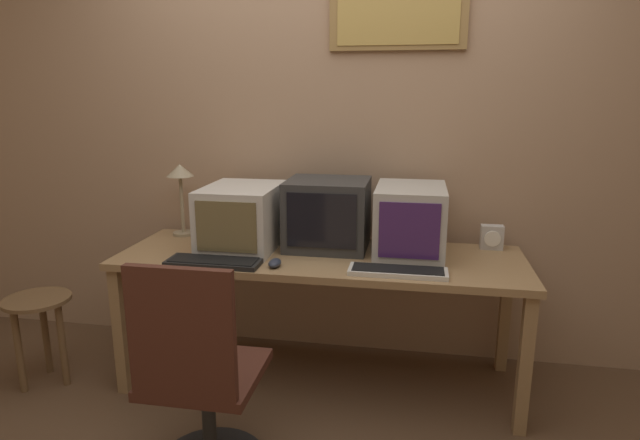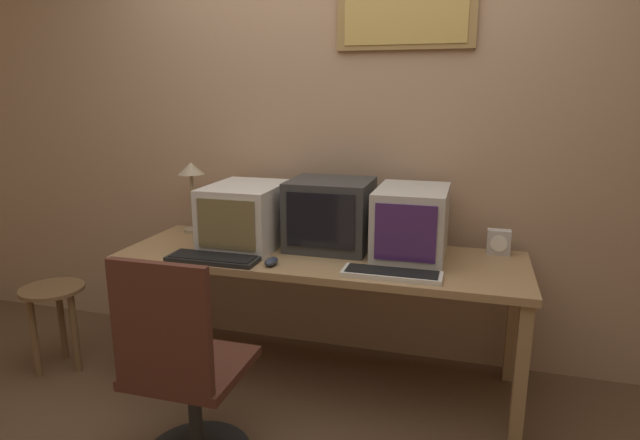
{
  "view_description": "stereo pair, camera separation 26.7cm",
  "coord_description": "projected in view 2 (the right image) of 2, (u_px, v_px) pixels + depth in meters",
  "views": [
    {
      "loc": [
        0.46,
        -1.86,
        1.52
      ],
      "look_at": [
        0.0,
        0.69,
        0.89
      ],
      "focal_mm": 30.0,
      "sensor_mm": 36.0,
      "label": 1
    },
    {
      "loc": [
        0.72,
        -1.8,
        1.52
      ],
      "look_at": [
        0.0,
        0.69,
        0.89
      ],
      "focal_mm": 30.0,
      "sensor_mm": 36.0,
      "label": 2
    }
  ],
  "objects": [
    {
      "name": "wall_back",
      "position": [
        342.0,
        129.0,
        2.98
      ],
      "size": [
        8.0,
        0.08,
        2.6
      ],
      "color": "tan",
      "rests_on": "ground_plane"
    },
    {
      "name": "side_stool",
      "position": [
        54.0,
        308.0,
        2.91
      ],
      "size": [
        0.33,
        0.33,
        0.48
      ],
      "color": "brown",
      "rests_on": "ground_plane"
    },
    {
      "name": "mouse_near_keyboard",
      "position": [
        271.0,
        261.0,
        2.54
      ],
      "size": [
        0.06,
        0.1,
        0.04
      ],
      "color": "#282D3D",
      "rests_on": "desk"
    },
    {
      "name": "desk",
      "position": [
        320.0,
        267.0,
        2.73
      ],
      "size": [
        2.04,
        0.68,
        0.7
      ],
      "color": "#99754C",
      "rests_on": "ground_plane"
    },
    {
      "name": "keyboard_main",
      "position": [
        213.0,
        258.0,
        2.61
      ],
      "size": [
        0.45,
        0.16,
        0.03
      ],
      "color": "black",
      "rests_on": "desk"
    },
    {
      "name": "keyboard_side",
      "position": [
        392.0,
        274.0,
        2.39
      ],
      "size": [
        0.45,
        0.14,
        0.03
      ],
      "color": "beige",
      "rests_on": "desk"
    },
    {
      "name": "desk_clock",
      "position": [
        499.0,
        242.0,
        2.71
      ],
      "size": [
        0.11,
        0.07,
        0.13
      ],
      "color": "#B7B2AD",
      "rests_on": "desk"
    },
    {
      "name": "monitor_right",
      "position": [
        411.0,
        223.0,
        2.64
      ],
      "size": [
        0.34,
        0.47,
        0.35
      ],
      "color": "#B7B2A8",
      "rests_on": "desk"
    },
    {
      "name": "monitor_left",
      "position": [
        246.0,
        215.0,
        2.84
      ],
      "size": [
        0.37,
        0.49,
        0.33
      ],
      "color": "beige",
      "rests_on": "desk"
    },
    {
      "name": "desk_lamp",
      "position": [
        191.0,
        178.0,
        3.09
      ],
      "size": [
        0.15,
        0.15,
        0.41
      ],
      "color": "tan",
      "rests_on": "desk"
    },
    {
      "name": "office_chair",
      "position": [
        184.0,
        381.0,
        2.11
      ],
      "size": [
        0.45,
        0.45,
        0.93
      ],
      "color": "black",
      "rests_on": "ground_plane"
    },
    {
      "name": "monitor_center",
      "position": [
        330.0,
        214.0,
        2.8
      ],
      "size": [
        0.42,
        0.38,
        0.36
      ],
      "color": "#333333",
      "rests_on": "desk"
    }
  ]
}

